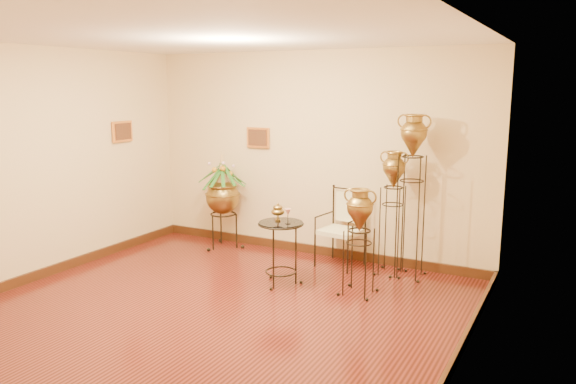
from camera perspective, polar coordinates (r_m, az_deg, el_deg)
The scene contains 8 objects.
ground at distance 5.98m, azimuth -8.16°, elevation -12.28°, with size 5.00×5.00×0.00m, color maroon.
room_shell at distance 5.55m, azimuth -8.64°, elevation 4.45°, with size 5.02×5.02×2.81m.
amphora_tall at distance 6.94m, azimuth 12.40°, elevation -0.27°, with size 0.40×0.40×2.03m.
amphora_mid at distance 7.05m, azimuth 10.56°, elevation -2.03°, with size 0.46×0.46×1.57m.
amphora_short at distance 6.35m, azimuth 7.23°, elevation -5.00°, with size 0.39×0.39×1.24m.
planter_urn at distance 8.14m, azimuth -6.65°, elevation -0.10°, with size 0.87×0.87×1.45m.
armchair at distance 7.34m, azimuth 5.34°, elevation -3.69°, with size 0.63×0.60×1.01m.
side_table at distance 6.67m, azimuth -0.73°, elevation -6.11°, with size 0.63×0.63×0.96m.
Camera 1 is at (3.28, -4.43, 2.33)m, focal length 35.00 mm.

